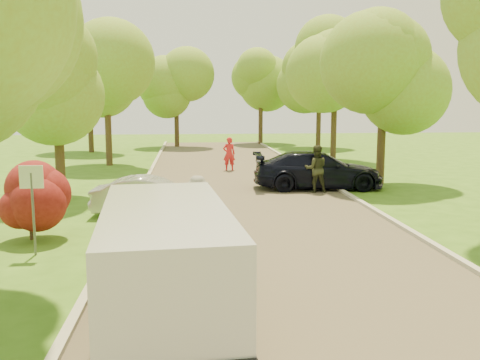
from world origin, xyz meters
name	(u,v)px	position (x,y,z in m)	size (l,w,h in m)	color
ground	(309,310)	(0.00, 0.00, 0.00)	(100.00, 100.00, 0.00)	#396317
road	(254,215)	(0.00, 8.00, 0.01)	(8.00, 60.00, 0.01)	#4C4438
curb_left	(128,216)	(-4.05, 8.00, 0.06)	(0.18, 60.00, 0.12)	#B2AD9E
curb_right	(375,211)	(4.05, 8.00, 0.06)	(0.18, 60.00, 0.12)	#B2AD9E
street_sign	(32,191)	(-5.80, 4.00, 1.56)	(0.55, 0.06, 2.17)	#59595E
red_shrub	(30,199)	(-6.30, 5.50, 1.10)	(1.70, 1.70, 1.95)	#382619
tree_l_midb	(61,76)	(-6.81, 12.00, 4.59)	(4.30, 4.20, 6.62)	#382619
tree_l_far	(110,68)	(-6.39, 22.00, 5.47)	(4.92, 4.80, 7.79)	#382619
tree_r_midb	(388,72)	(6.60, 14.00, 4.88)	(4.51, 4.40, 7.01)	#382619
tree_r_far	(339,65)	(7.23, 24.00, 5.83)	(5.33, 5.20, 8.34)	#382619
tree_bg_a	(92,77)	(-8.78, 30.00, 5.31)	(5.12, 5.00, 7.72)	#382619
tree_bg_b	(322,76)	(8.22, 32.00, 5.54)	(5.12, 5.00, 7.95)	#382619
tree_bg_c	(179,83)	(-2.79, 34.00, 5.02)	(4.92, 4.80, 7.33)	#382619
tree_bg_d	(263,80)	(4.22, 36.00, 5.31)	(5.12, 5.00, 7.72)	#382619
minivan	(166,260)	(-2.50, -0.09, 1.03)	(2.47, 5.37, 1.94)	silver
silver_sedan	(152,196)	(-3.30, 8.28, 0.62)	(1.32, 3.79, 1.25)	#B0B0B5
dark_sedan	(318,170)	(3.30, 12.89, 0.78)	(2.19, 5.40, 1.57)	black
longboard	(198,238)	(-1.87, 4.89, 0.09)	(0.39, 0.87, 0.10)	black
skateboarder	(198,207)	(-1.87, 4.89, 0.93)	(1.06, 0.61, 1.64)	gray
person_striped	(229,154)	(0.03, 19.03, 0.88)	(0.64, 0.42, 1.77)	red
person_olive	(316,169)	(2.99, 11.97, 0.96)	(0.93, 0.72, 1.91)	#2A2E1B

